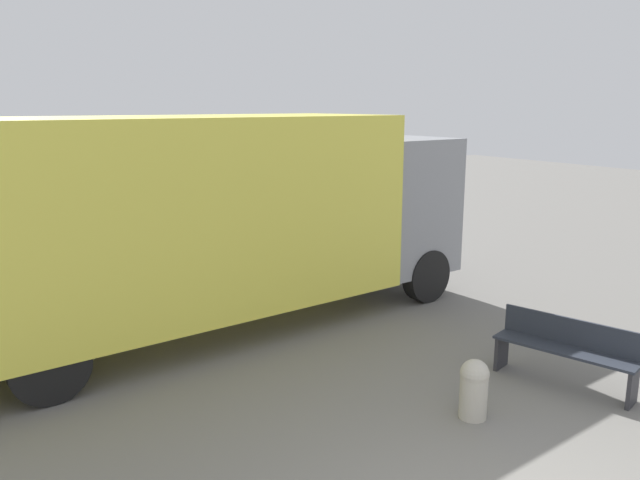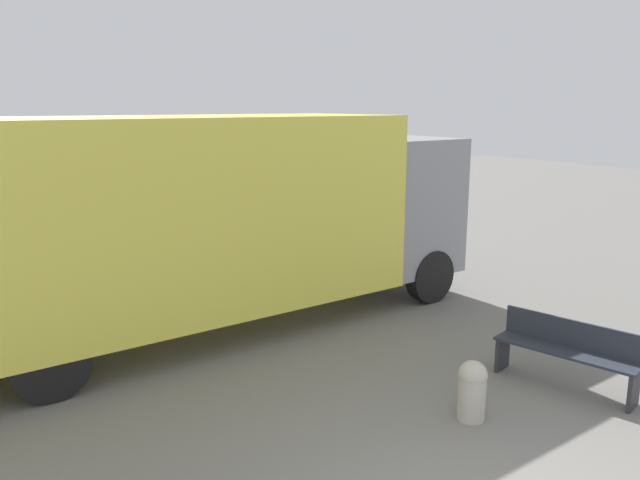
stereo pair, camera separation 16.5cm
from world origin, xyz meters
TOP-DOWN VIEW (x-y plane):
  - delivery_truck at (0.15, 6.58)m, footprint 9.39×3.38m
  - park_bench at (3.27, 2.21)m, footprint 0.89×1.83m
  - bollard_near_bench at (1.60, 2.19)m, footprint 0.34×0.34m

SIDE VIEW (x-z plane):
  - bollard_near_bench at x=1.60m, z-range 0.03..0.74m
  - park_bench at x=3.27m, z-range 0.06..0.93m
  - delivery_truck at x=0.15m, z-range 0.19..3.58m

